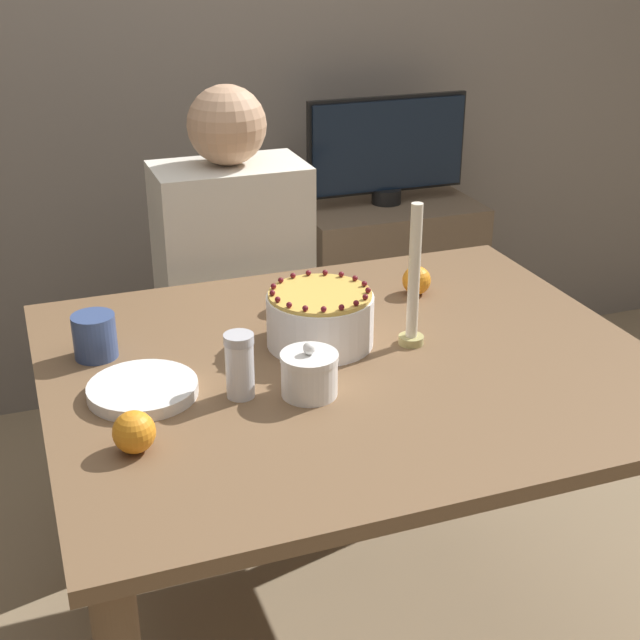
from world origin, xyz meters
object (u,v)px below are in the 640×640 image
candle (413,288)px  cake (320,318)px  sugar_shaker (240,365)px  person_man_blue_shirt (235,327)px  sugar_bowl (309,374)px  tv_monitor (387,148)px

candle → cake: bearing=159.6°
sugar_shaker → person_man_blue_shirt: (0.19, 0.79, -0.29)m
sugar_shaker → candle: candle is taller
cake → candle: (0.18, -0.07, 0.07)m
sugar_shaker → person_man_blue_shirt: 0.86m
cake → candle: size_ratio=0.73×
sugar_bowl → tv_monitor: size_ratio=0.20×
cake → tv_monitor: size_ratio=0.40×
sugar_bowl → person_man_blue_shirt: 0.87m
sugar_bowl → tv_monitor: (0.72, 1.27, 0.08)m
person_man_blue_shirt → sugar_bowl: bearing=85.3°
sugar_bowl → candle: 0.32m
sugar_shaker → candle: size_ratio=0.41×
cake → sugar_shaker: same height
cake → person_man_blue_shirt: size_ratio=0.19×
sugar_shaker → tv_monitor: size_ratio=0.23×
sugar_shaker → tv_monitor: 1.49m
candle → tv_monitor: candle is taller
tv_monitor → sugar_shaker: bearing=-124.5°
candle → sugar_shaker: bearing=-166.7°
sugar_shaker → tv_monitor: (0.85, 1.23, 0.06)m
candle → tv_monitor: (0.45, 1.14, -0.00)m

